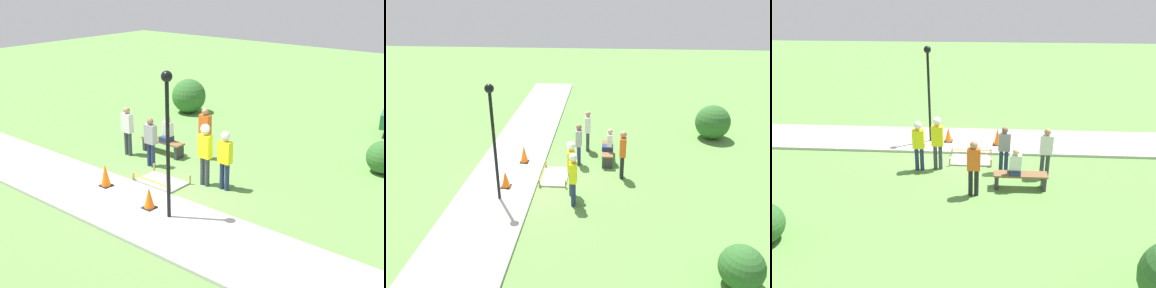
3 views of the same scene
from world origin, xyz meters
TOP-DOWN VIEW (x-y plane):
  - ground_plane at (0.00, 0.00)m, footprint 60.00×60.00m
  - sidewalk at (0.00, -1.27)m, footprint 28.00×2.54m
  - wet_concrete_patch at (-0.62, 0.56)m, footprint 1.53×0.97m
  - traffic_cone_near_patch at (-1.61, -0.78)m, footprint 0.34×0.34m
  - traffic_cone_far_patch at (0.37, -1.01)m, footprint 0.34×0.34m
  - park_bench at (-2.27, 2.46)m, footprint 1.69×0.44m
  - person_seated_on_bench at (-2.09, 2.51)m, footprint 0.36×0.44m
  - worker_supervisor at (1.13, 1.39)m, footprint 0.40×0.26m
  - worker_assistant at (0.50, 1.27)m, footprint 0.40×0.28m
  - bystander_in_orange_shirt at (-0.81, 2.99)m, footprint 0.40×0.24m
  - bystander_in_gray_shirt at (-3.14, 1.62)m, footprint 0.40×0.23m
  - bystander_in_white_shirt at (-1.78, 1.34)m, footprint 0.40×0.22m
  - lamppost_near at (1.10, -1.04)m, footprint 0.28×0.28m
  - shrub_rounded_near at (-4.95, 7.20)m, footprint 1.54×1.54m
  - shrub_rounded_mid at (4.34, 5.58)m, footprint 1.06×1.06m

SIDE VIEW (x-z plane):
  - ground_plane at x=0.00m, z-range 0.00..0.00m
  - wet_concrete_patch at x=-0.62m, z-range -0.12..0.19m
  - sidewalk at x=0.00m, z-range 0.00..0.10m
  - park_bench at x=-2.27m, z-range 0.10..0.62m
  - traffic_cone_far_patch at x=0.37m, z-range 0.10..0.70m
  - traffic_cone_near_patch at x=-1.61m, z-range 0.10..0.80m
  - shrub_rounded_mid at x=4.34m, z-range 0.00..1.06m
  - shrub_rounded_near at x=-4.95m, z-range 0.00..1.54m
  - person_seated_on_bench at x=-2.09m, z-range 0.42..1.31m
  - bystander_in_white_shirt at x=-1.78m, z-range 0.11..1.77m
  - bystander_in_gray_shirt at x=-3.14m, z-range 0.12..1.86m
  - bystander_in_orange_shirt at x=-0.81m, z-range 0.13..1.95m
  - worker_supervisor at x=1.13m, z-range 0.18..1.99m
  - worker_assistant at x=0.50m, z-range 0.21..2.14m
  - lamppost_near at x=1.10m, z-range 0.70..4.51m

